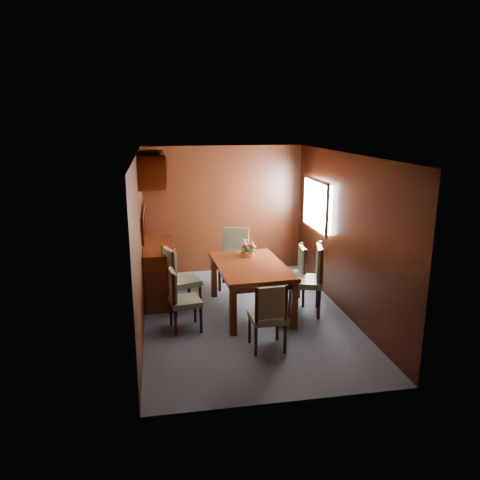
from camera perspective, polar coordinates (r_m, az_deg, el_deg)
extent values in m
plane|color=#3D4954|center=(7.13, 0.72, -9.21)|extent=(4.50, 4.50, 0.00)
cube|color=black|center=(6.63, -12.08, -0.40)|extent=(0.02, 4.50, 2.40)
cube|color=black|center=(7.17, 12.62, 0.69)|extent=(0.02, 4.50, 2.40)
cube|color=black|center=(8.91, -1.98, 3.71)|extent=(3.00, 0.02, 2.40)
cube|color=black|center=(4.65, 6.02, -6.62)|extent=(3.00, 0.02, 2.40)
cube|color=black|center=(6.55, 0.79, 10.40)|extent=(3.00, 4.50, 0.02)
cube|color=white|center=(8.11, 9.63, 4.24)|extent=(0.14, 1.10, 0.80)
cube|color=#B2B2B7|center=(8.09, 9.16, 4.23)|extent=(0.04, 1.20, 0.90)
cube|color=black|center=(7.58, -11.68, 2.12)|extent=(0.03, 1.36, 0.41)
cube|color=silver|center=(7.58, -11.54, 2.12)|extent=(0.01, 1.30, 0.35)
cube|color=#371306|center=(7.45, -10.69, 8.57)|extent=(0.40, 1.40, 0.50)
cube|color=#371306|center=(7.80, -9.75, -3.78)|extent=(0.48, 1.40, 0.90)
cube|color=#371306|center=(6.40, -0.87, -8.69)|extent=(0.10, 0.10, 0.69)
cube|color=#371306|center=(6.63, 6.61, -7.95)|extent=(0.10, 0.10, 0.69)
cube|color=#371306|center=(7.76, -3.22, -4.49)|extent=(0.10, 0.10, 0.69)
cube|color=#371306|center=(7.94, 3.01, -4.01)|extent=(0.10, 0.10, 0.69)
cube|color=black|center=(7.06, 1.30, -3.85)|extent=(0.96, 1.53, 0.10)
cube|color=#371306|center=(7.04, 1.31, -3.23)|extent=(1.09, 1.66, 0.06)
cylinder|color=black|center=(6.83, -8.42, -8.85)|extent=(0.04, 0.04, 0.36)
cylinder|color=black|center=(6.49, -7.85, -10.10)|extent=(0.04, 0.04, 0.36)
cylinder|color=black|center=(6.89, -5.50, -8.54)|extent=(0.04, 0.04, 0.36)
cylinder|color=black|center=(6.55, -4.78, -9.76)|extent=(0.04, 0.04, 0.36)
cube|color=#596950|center=(6.60, -6.70, -7.42)|extent=(0.46, 0.48, 0.07)
cylinder|color=black|center=(6.65, -8.65, -5.08)|extent=(0.04, 0.04, 0.48)
cylinder|color=black|center=(6.31, -8.08, -6.17)|extent=(0.04, 0.04, 0.48)
cube|color=#596950|center=(6.48, -8.21, -5.44)|extent=(0.11, 0.39, 0.41)
cylinder|color=black|center=(7.41, -9.10, -6.73)|extent=(0.05, 0.05, 0.41)
cylinder|color=black|center=(7.04, -7.85, -7.84)|extent=(0.05, 0.05, 0.41)
cylinder|color=black|center=(7.55, -6.23, -6.22)|extent=(0.05, 0.05, 0.41)
cylinder|color=black|center=(7.19, -4.85, -7.27)|extent=(0.05, 0.05, 0.41)
cube|color=#596950|center=(7.20, -7.08, -5.00)|extent=(0.60, 0.62, 0.08)
cylinder|color=black|center=(7.23, -9.35, -2.70)|extent=(0.05, 0.05, 0.55)
cylinder|color=black|center=(6.85, -8.09, -3.62)|extent=(0.05, 0.05, 0.55)
cube|color=#596950|center=(7.04, -8.58, -2.96)|extent=(0.21, 0.44, 0.47)
cylinder|color=black|center=(7.04, 9.58, -7.83)|extent=(0.05, 0.05, 0.43)
cylinder|color=black|center=(7.45, 9.41, -6.54)|extent=(0.05, 0.05, 0.43)
cylinder|color=black|center=(7.03, 6.12, -7.75)|extent=(0.05, 0.05, 0.43)
cylinder|color=black|center=(7.44, 6.15, -6.46)|extent=(0.05, 0.05, 0.43)
cube|color=#596950|center=(7.14, 7.90, -5.03)|extent=(0.61, 0.63, 0.09)
cylinder|color=black|center=(6.85, 9.87, -3.42)|extent=(0.05, 0.05, 0.58)
cylinder|color=black|center=(7.27, 9.68, -2.35)|extent=(0.05, 0.05, 0.58)
cube|color=#596950|center=(7.05, 9.60, -2.69)|extent=(0.20, 0.46, 0.49)
cylinder|color=black|center=(7.44, 7.72, -6.73)|extent=(0.04, 0.04, 0.38)
cylinder|color=black|center=(7.80, 7.26, -5.69)|extent=(0.04, 0.04, 0.38)
cylinder|color=black|center=(7.39, 4.86, -6.79)|extent=(0.04, 0.04, 0.38)
cylinder|color=black|center=(7.75, 4.54, -5.75)|extent=(0.04, 0.04, 0.38)
cube|color=#596950|center=(7.51, 6.14, -4.45)|extent=(0.49, 0.51, 0.08)
cylinder|color=black|center=(7.28, 7.92, -3.04)|extent=(0.04, 0.04, 0.51)
cylinder|color=black|center=(7.64, 7.45, -2.15)|extent=(0.04, 0.04, 0.51)
cube|color=#596950|center=(7.45, 7.54, -2.44)|extent=(0.12, 0.41, 0.43)
cylinder|color=black|center=(5.95, 1.95, -12.35)|extent=(0.04, 0.04, 0.37)
cylinder|color=black|center=(6.04, 5.51, -11.97)|extent=(0.04, 0.04, 0.37)
cylinder|color=black|center=(6.26, 1.17, -10.90)|extent=(0.04, 0.04, 0.37)
cylinder|color=black|center=(6.35, 4.55, -10.58)|extent=(0.04, 0.04, 0.37)
cube|color=#596950|center=(6.04, 3.33, -9.39)|extent=(0.44, 0.43, 0.08)
cylinder|color=black|center=(5.74, 2.01, -8.06)|extent=(0.04, 0.04, 0.49)
cylinder|color=black|center=(5.83, 5.65, -7.74)|extent=(0.04, 0.04, 0.49)
cube|color=#596950|center=(5.79, 3.80, -7.66)|extent=(0.40, 0.07, 0.41)
cylinder|color=black|center=(8.36, 0.95, -4.01)|extent=(0.05, 0.05, 0.43)
cylinder|color=black|center=(8.42, -2.00, -3.88)|extent=(0.05, 0.05, 0.43)
cylinder|color=black|center=(7.97, 0.60, -4.95)|extent=(0.05, 0.05, 0.43)
cylinder|color=black|center=(8.03, -2.50, -4.81)|extent=(0.05, 0.05, 0.43)
cube|color=#596950|center=(8.11, -0.74, -2.54)|extent=(0.62, 0.61, 0.09)
cylinder|color=black|center=(8.21, 0.98, -0.26)|extent=(0.05, 0.05, 0.57)
cylinder|color=black|center=(8.27, -2.03, -0.16)|extent=(0.05, 0.05, 0.57)
cube|color=#596950|center=(8.21, -0.55, -0.10)|extent=(0.46, 0.20, 0.48)
cylinder|color=#CC693E|center=(7.49, 0.94, -1.61)|extent=(0.23, 0.23, 0.07)
sphere|color=#224918|center=(7.47, 0.94, -1.22)|extent=(0.18, 0.18, 0.18)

